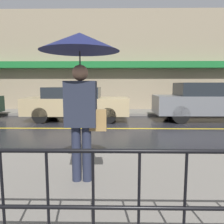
# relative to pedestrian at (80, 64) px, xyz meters

# --- Properties ---
(ground_plane) EXTENTS (80.00, 80.00, 0.00)m
(ground_plane) POSITION_rel_pedestrian_xyz_m (0.12, 4.41, -1.81)
(ground_plane) COLOR black
(sidewalk_near) EXTENTS (28.00, 2.98, 0.12)m
(sidewalk_near) POSITION_rel_pedestrian_xyz_m (0.12, -0.13, -1.75)
(sidewalk_near) COLOR slate
(sidewalk_near) RESTS_ON ground_plane
(sidewalk_far) EXTENTS (28.00, 2.01, 0.12)m
(sidewalk_far) POSITION_rel_pedestrian_xyz_m (0.12, 8.46, -1.75)
(sidewalk_far) COLOR slate
(sidewalk_far) RESTS_ON ground_plane
(lane_marking) EXTENTS (25.20, 0.12, 0.01)m
(lane_marking) POSITION_rel_pedestrian_xyz_m (0.12, 4.41, -1.80)
(lane_marking) COLOR gold
(lane_marking) RESTS_ON ground_plane
(building_storefront) EXTENTS (28.00, 0.85, 5.66)m
(building_storefront) POSITION_rel_pedestrian_xyz_m (0.12, 9.59, 1.01)
(building_storefront) COLOR gray
(building_storefront) RESTS_ON ground_plane
(railing_foreground) EXTENTS (12.00, 0.04, 0.89)m
(railing_foreground) POSITION_rel_pedestrian_xyz_m (0.12, -1.37, -1.12)
(railing_foreground) COLOR black
(railing_foreground) RESTS_ON sidewalk_near
(pedestrian) EXTENTS (1.10, 1.10, 2.10)m
(pedestrian) POSITION_rel_pedestrian_xyz_m (0.00, 0.00, 0.00)
(pedestrian) COLOR #23283D
(pedestrian) RESTS_ON sidewalk_near
(car_tan) EXTENTS (4.33, 1.78, 1.41)m
(car_tan) POSITION_rel_pedestrian_xyz_m (-1.18, 6.20, -1.08)
(car_tan) COLOR tan
(car_tan) RESTS_ON ground_plane
(car_grey) EXTENTS (4.60, 1.72, 1.60)m
(car_grey) POSITION_rel_pedestrian_xyz_m (4.42, 6.20, -0.99)
(car_grey) COLOR slate
(car_grey) RESTS_ON ground_plane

